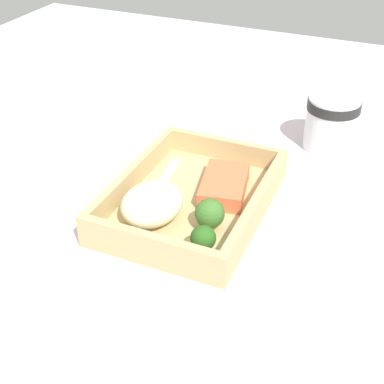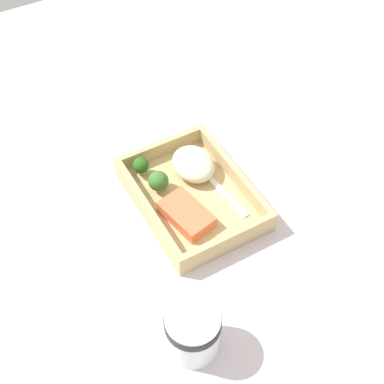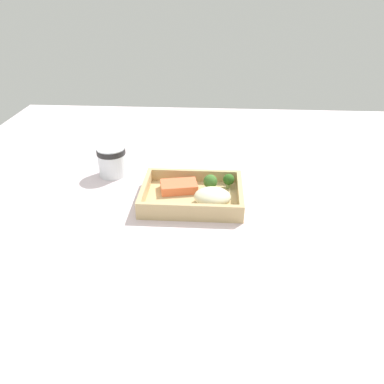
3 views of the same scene
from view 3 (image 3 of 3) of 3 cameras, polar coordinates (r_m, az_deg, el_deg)
The scene contains 10 objects.
ground_plane at distance 100.05cm, azimuth 0.00°, elevation -1.83°, with size 160.00×160.00×2.00cm, color silver.
takeout_tray at distance 99.21cm, azimuth 0.00°, elevation -1.05°, with size 26.27×19.45×1.20cm, color tan.
tray_rim at distance 98.04cm, azimuth 0.00°, elevation 0.09°, with size 26.27×19.45×3.36cm.
salmon_fillet at distance 101.39cm, azimuth -2.01°, elevation 0.83°, with size 9.75×5.94×2.34cm, color #ED6E44.
mashed_potatoes at distance 94.79cm, azimuth 3.13°, elevation -0.76°, with size 9.38×7.75×4.35cm, color beige.
broccoli_floret_1 at distance 102.54cm, azimuth 5.61°, elevation 1.86°, with size 3.08×3.08×4.09cm.
broccoli_floret_2 at distance 101.47cm, azimuth 2.82°, elevation 1.58°, with size 3.82×3.82×4.30cm.
fork at distance 94.23cm, azimuth -0.10°, elevation -2.31°, with size 15.89×3.43×0.44cm.
paper_cup at distance 113.07cm, azimuth -12.11°, elevation 4.85°, with size 8.39×8.39×8.78cm.
receipt_slip at distance 117.29cm, azimuth -4.29°, elevation 3.83°, with size 9.37×12.90×0.24cm, color white.
Camera 3 is at (5.27, -84.61, 52.12)cm, focal length 35.00 mm.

